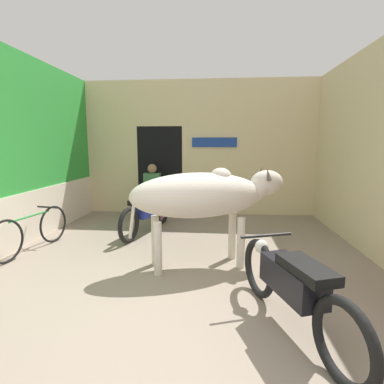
% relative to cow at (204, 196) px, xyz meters
% --- Properties ---
extents(ground_plane, '(30.00, 30.00, 0.00)m').
position_rel_cow_xyz_m(ground_plane, '(-0.30, -1.77, -1.01)').
color(ground_plane, gray).
extents(wall_left_shopfront, '(0.25, 5.03, 3.25)m').
position_rel_cow_xyz_m(wall_left_shopfront, '(-3.17, 0.73, 0.55)').
color(wall_left_shopfront, green).
rests_on(wall_left_shopfront, ground_plane).
extents(wall_back_with_doorway, '(5.59, 0.93, 3.25)m').
position_rel_cow_xyz_m(wall_back_with_doorway, '(-0.63, 3.51, 0.42)').
color(wall_back_with_doorway, beige).
rests_on(wall_back_with_doorway, ground_plane).
extents(wall_right_with_door, '(0.22, 5.03, 3.25)m').
position_rel_cow_xyz_m(wall_right_with_door, '(2.58, 0.69, 0.59)').
color(wall_right_with_door, beige).
rests_on(wall_right_with_door, ground_plane).
extents(cow, '(2.24, 1.18, 1.40)m').
position_rel_cow_xyz_m(cow, '(0.00, 0.00, 0.00)').
color(cow, beige).
rests_on(cow, ground_plane).
extents(motorcycle_near, '(0.81, 1.91, 0.77)m').
position_rel_cow_xyz_m(motorcycle_near, '(0.88, -1.44, -0.57)').
color(motorcycle_near, black).
rests_on(motorcycle_near, ground_plane).
extents(motorcycle_far, '(0.71, 1.97, 0.76)m').
position_rel_cow_xyz_m(motorcycle_far, '(-1.19, 1.54, -0.58)').
color(motorcycle_far, black).
rests_on(motorcycle_far, ground_plane).
extents(bicycle, '(0.44, 1.63, 0.66)m').
position_rel_cow_xyz_m(bicycle, '(-2.79, 0.33, -0.68)').
color(bicycle, black).
rests_on(bicycle, ground_plane).
extents(shopkeeper_seated, '(0.39, 0.34, 1.26)m').
position_rel_cow_xyz_m(shopkeeper_seated, '(-1.37, 2.84, -0.35)').
color(shopkeeper_seated, '#3D3842').
rests_on(shopkeeper_seated, ground_plane).
extents(plastic_stool, '(0.33, 0.33, 0.43)m').
position_rel_cow_xyz_m(plastic_stool, '(-1.11, 2.84, -0.79)').
color(plastic_stool, '#DB6093').
rests_on(plastic_stool, ground_plane).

